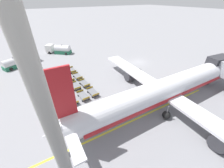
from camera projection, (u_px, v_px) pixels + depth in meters
ground_plane at (138, 62)px, 41.28m from camera, size 500.00×500.00×0.00m
airplane at (170, 88)px, 24.08m from camera, size 37.47×42.25×11.30m
fuel_tanker_primary at (60, 50)px, 47.14m from camera, size 7.30×7.99×3.06m
fuel_tanker_secondary at (19, 62)px, 38.60m from camera, size 6.23×9.75×2.90m
baggage_dolly_row_near_col_a at (56, 74)px, 33.94m from camera, size 3.62×1.60×0.92m
baggage_dolly_row_near_col_b at (60, 81)px, 31.10m from camera, size 3.65×1.70×0.92m
baggage_dolly_row_near_col_c at (65, 90)px, 28.26m from camera, size 3.64×1.66×0.92m
baggage_dolly_row_near_col_d at (72, 100)px, 25.52m from camera, size 3.66×1.73×0.92m
baggage_dolly_row_mid_a_col_a at (63, 72)px, 34.98m from camera, size 3.64×1.68×0.92m
baggage_dolly_row_mid_a_col_b at (70, 78)px, 32.30m from camera, size 3.65×1.70×0.92m
baggage_dolly_row_mid_a_col_c at (75, 86)px, 29.50m from camera, size 3.63×1.64×0.92m
baggage_dolly_row_mid_a_col_d at (83, 96)px, 26.59m from camera, size 3.65×1.69×0.92m
baggage_dolly_row_mid_b_col_a at (72, 70)px, 35.84m from camera, size 3.61×1.58×0.92m
baggage_dolly_row_mid_b_col_b at (78, 76)px, 33.09m from camera, size 3.64×1.67×0.92m
baggage_dolly_row_mid_b_col_c at (84, 83)px, 30.37m from camera, size 3.66×1.75×0.92m
baggage_dolly_row_mid_b_col_d at (93, 92)px, 27.59m from camera, size 3.63×1.64×0.92m
apron_light_mast at (50, 123)px, 5.74m from camera, size 2.00×0.77×22.34m
stand_guidance_stripe at (129, 122)px, 21.62m from camera, size 1.69×35.82×0.01m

